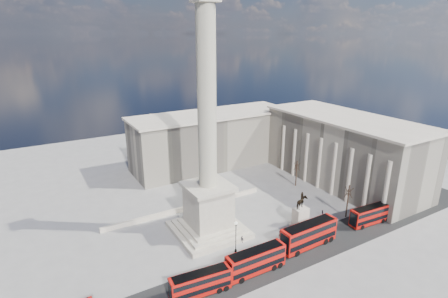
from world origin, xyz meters
name	(u,v)px	position (x,y,z in m)	size (l,w,h in m)	color
ground	(220,243)	(0.00, 0.00, 0.00)	(180.00, 180.00, 0.00)	gray
asphalt_road	(271,262)	(5.00, -10.00, 0.00)	(120.00, 9.00, 0.01)	#242424
nelsons_column	(208,175)	(0.00, 5.00, 12.92)	(14.00, 14.00, 49.85)	beige
balustrade_wall	(187,208)	(0.00, 16.00, 0.55)	(40.00, 0.60, 1.10)	beige
building_east	(344,149)	(45.00, 10.00, 9.32)	(19.00, 46.00, 18.60)	#B1A791
building_northeast	(213,139)	(20.00, 40.00, 8.32)	(51.00, 17.00, 16.60)	#B1A791
red_bus_a	(201,283)	(-9.77, -10.86, 2.12)	(10.13, 3.19, 4.04)	red
red_bus_b	(256,261)	(0.96, -10.83, 2.36)	(11.14, 2.71, 4.51)	red
red_bus_c	(309,234)	(14.38, -9.55, 2.64)	(12.49, 3.21, 5.04)	red
red_bus_d	(371,215)	(32.16, -9.91, 2.17)	(10.35, 3.09, 4.14)	red
victorian_lamp	(236,235)	(1.07, -3.99, 3.80)	(0.55, 0.55, 6.45)	black
equestrian_statue	(301,214)	(18.14, -2.98, 2.81)	(3.89, 2.91, 8.12)	beige
bare_tree_near	(349,191)	(29.88, -5.28, 6.52)	(1.89, 1.89, 8.28)	#332319
bare_tree_mid	(325,169)	(38.18, 9.76, 5.11)	(1.71, 1.71, 6.48)	#332319
bare_tree_far	(297,165)	(31.62, 13.74, 5.99)	(1.86, 1.86, 7.60)	#332319
pedestrian_walking	(280,234)	(11.51, -4.27, 0.76)	(0.56, 0.36, 1.52)	black
pedestrian_standing	(322,213)	(25.39, -2.31, 0.77)	(0.75, 0.58, 1.54)	black
pedestrian_crossing	(242,239)	(3.77, -2.04, 0.76)	(0.89, 0.37, 1.52)	black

